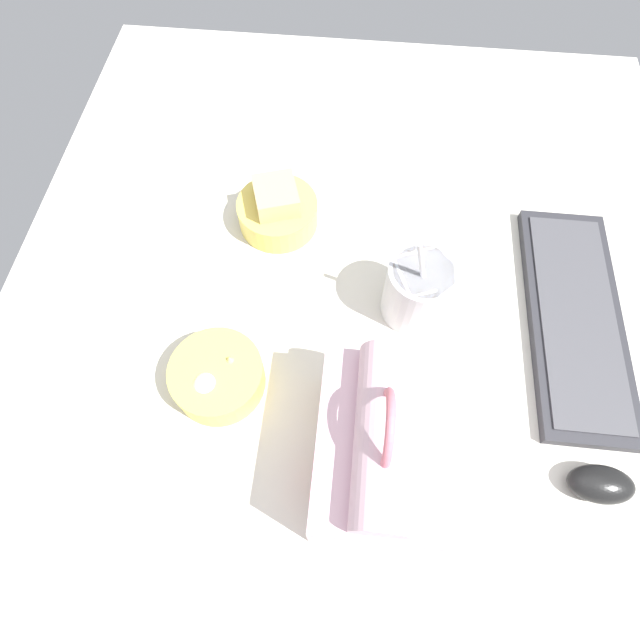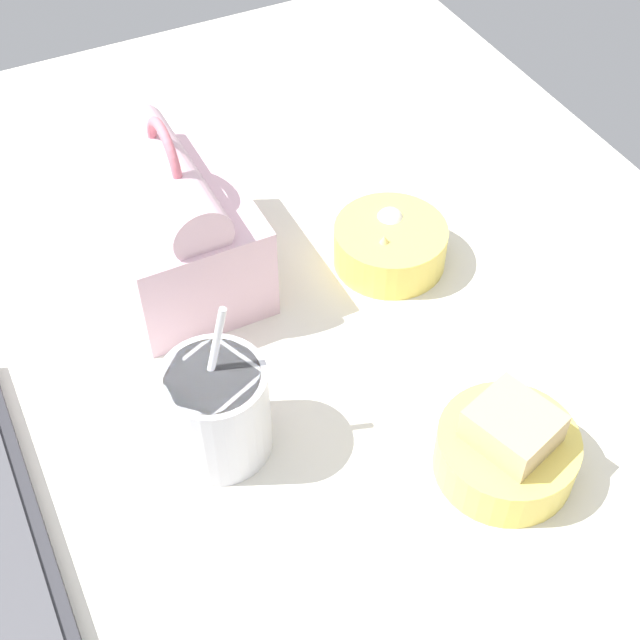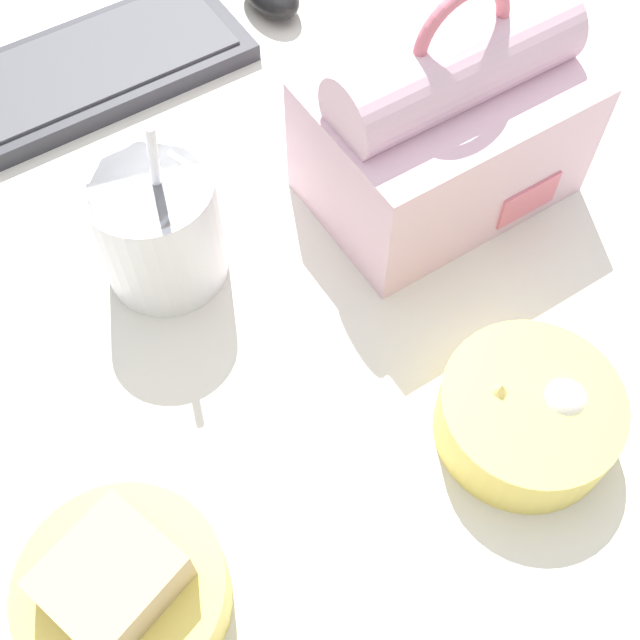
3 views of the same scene
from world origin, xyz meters
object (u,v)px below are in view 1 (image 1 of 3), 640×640
at_px(keyboard, 575,318).
at_px(bento_bowl_sandwich, 278,210).
at_px(soup_cup, 418,290).
at_px(computer_mouse, 601,484).
at_px(bento_bowl_snacks, 218,376).
at_px(lunch_bag, 377,448).

height_order(keyboard, bento_bowl_sandwich, bento_bowl_sandwich).
height_order(soup_cup, computer_mouse, soup_cup).
bearing_deg(bento_bowl_sandwich, computer_mouse, 50.44).
relative_size(keyboard, computer_mouse, 4.61).
bearing_deg(computer_mouse, soup_cup, -135.32).
height_order(keyboard, bento_bowl_snacks, bento_bowl_snacks).
xyz_separation_m(keyboard, bento_bowl_snacks, (0.15, -0.51, 0.02)).
height_order(keyboard, computer_mouse, computer_mouse).
height_order(keyboard, soup_cup, soup_cup).
distance_m(lunch_bag, computer_mouse, 0.29).
relative_size(keyboard, soup_cup, 2.23).
xyz_separation_m(keyboard, lunch_bag, (0.24, -0.29, 0.06)).
bearing_deg(keyboard, computer_mouse, -0.85).
xyz_separation_m(lunch_bag, soup_cup, (-0.24, 0.05, -0.02)).
relative_size(bento_bowl_snacks, computer_mouse, 1.53).
bearing_deg(bento_bowl_snacks, lunch_bag, 68.33).
relative_size(soup_cup, bento_bowl_snacks, 1.35).
relative_size(lunch_bag, computer_mouse, 2.54).
bearing_deg(lunch_bag, bento_bowl_sandwich, -154.97).
bearing_deg(bento_bowl_sandwich, bento_bowl_snacks, -8.17).
bearing_deg(bento_bowl_snacks, soup_cup, 119.15).
xyz_separation_m(keyboard, bento_bowl_sandwich, (-0.14, -0.47, 0.02)).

